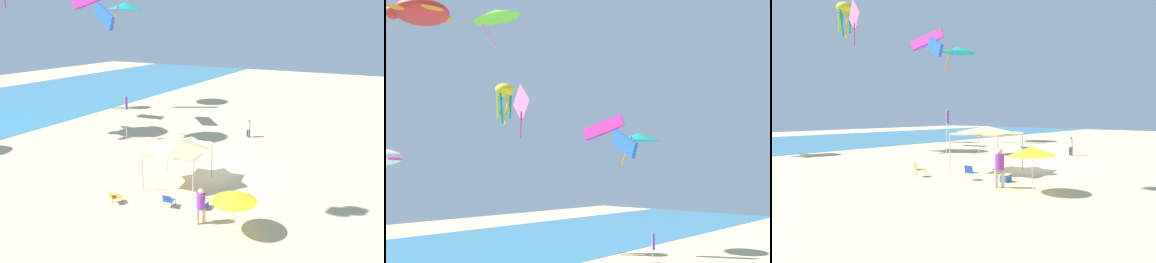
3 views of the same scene
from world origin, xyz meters
The scene contains 15 objects.
ground centered at (0.00, 0.00, -0.05)m, with size 120.00×120.00×0.10m, color #D6BC8C.
ocean_strip centered at (0.00, 32.52, 0.01)m, with size 120.00×25.99×0.02m, color teal.
canopy_tent centered at (-2.47, 1.33, 2.54)m, with size 3.91×3.71×2.81m.
beach_umbrella centered at (-6.03, -3.78, 1.88)m, with size 2.17×2.17×2.14m.
folding_chair_facing_ocean centered at (-5.45, 0.24, 0.47)m, with size 0.69×0.61×0.82m.
folding_chair_left_of_tent centered at (-6.48, 3.18, 0.47)m, with size 0.80×0.77×0.82m.
cooler_box centered at (-4.58, -1.44, 0.20)m, with size 0.64×0.45×0.40m.
banner_flag centered at (3.03, 9.80, 2.36)m, with size 0.36×0.06×3.92m.
person_beachcomber centered at (-6.05, -2.05, 1.12)m, with size 0.45×0.45×1.90m.
person_watching_sky centered at (8.95, 0.91, 0.95)m, with size 0.38×0.38×1.62m.
kite_parafoil_blue centered at (6.47, 14.59, 10.40)m, with size 2.29×4.05×2.65m.
kite_octopus_yellow centered at (5.11, 29.10, 16.50)m, with size 1.98×1.98×4.39m.
kite_diamond_pink centered at (2.99, 23.77, 14.31)m, with size 1.02×3.49×5.14m.
kite_delta_teal centered at (15.35, 19.07, 11.81)m, with size 5.10×5.12×3.46m.
kite_parafoil_magenta centered at (10.76, 20.23, 12.51)m, with size 2.18×4.16×2.64m.
Camera 3 is at (-20.41, -11.90, 3.58)m, focal length 33.93 mm.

